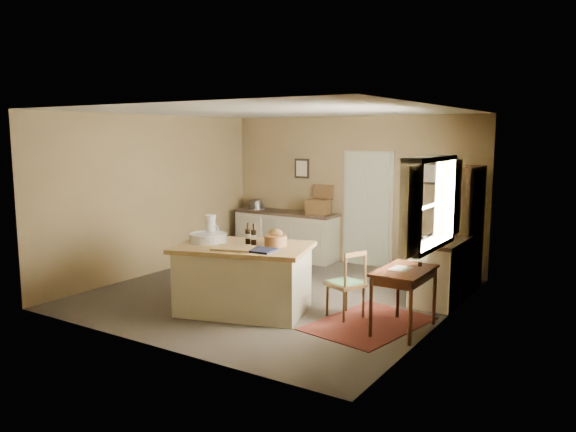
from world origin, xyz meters
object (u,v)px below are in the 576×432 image
object	(u,v)px
sideboard	(286,233)
desk_chair	(345,284)
writing_desk	(404,277)
shelving_unit	(469,229)
work_island	(243,276)
right_cabinet	(440,270)

from	to	relation	value
sideboard	desk_chair	bearing A→B (deg)	-45.23
desk_chair	writing_desk	bearing A→B (deg)	16.72
sideboard	shelving_unit	distance (m)	3.63
work_island	sideboard	size ratio (longest dim) A/B	0.96
sideboard	desk_chair	xyz separation A→B (m)	(2.60, -2.62, -0.04)
work_island	desk_chair	world-z (taller)	work_island
desk_chair	right_cabinet	distance (m)	1.57
work_island	right_cabinet	bearing A→B (deg)	24.73
desk_chair	shelving_unit	bearing A→B (deg)	88.14
desk_chair	right_cabinet	xyz separation A→B (m)	(0.83, 1.34, 0.02)
desk_chair	shelving_unit	world-z (taller)	shelving_unit
work_island	writing_desk	xyz separation A→B (m)	(2.10, 0.44, 0.19)
work_island	right_cabinet	size ratio (longest dim) A/B	1.81
work_island	desk_chair	distance (m)	1.37
sideboard	shelving_unit	bearing A→B (deg)	-6.68
work_island	right_cabinet	distance (m)	2.80
sideboard	right_cabinet	distance (m)	3.66
work_island	desk_chair	size ratio (longest dim) A/B	2.27
shelving_unit	work_island	bearing A→B (deg)	-129.55
sideboard	desk_chair	distance (m)	3.69
shelving_unit	sideboard	bearing A→B (deg)	173.32
sideboard	writing_desk	world-z (taller)	sideboard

